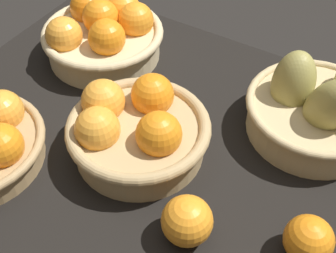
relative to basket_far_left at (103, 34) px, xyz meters
The scene contains 6 objects.
market_tray 29.38cm from the basket_far_left, 39.84° to the right, with size 84.00×72.00×3.00cm, color black.
basket_far_left is the anchor object (origin of this frame).
basket_far_right_pears 44.13cm from the basket_far_left, ahead, with size 24.72×24.52×15.56cm.
basket_center 26.89cm from the basket_far_left, 42.08° to the right, with size 23.20×23.20×10.73cm.
loose_orange_front_gap 55.23cm from the basket_far_left, 23.93° to the right, with size 6.86×6.86×6.86cm, color orange.
loose_orange_back_gap 45.19cm from the basket_far_left, 38.89° to the right, with size 7.30×7.30×7.30cm, color orange.
Camera 1 is at (29.45, -42.05, 62.55)cm, focal length 50.75 mm.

